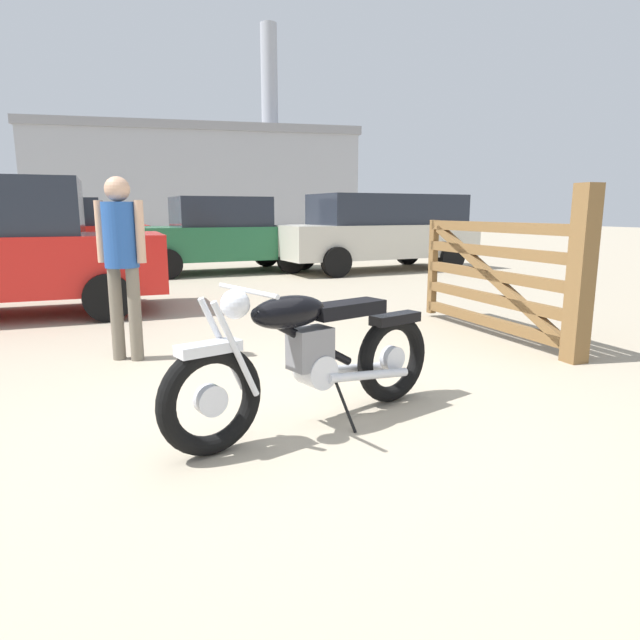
{
  "coord_description": "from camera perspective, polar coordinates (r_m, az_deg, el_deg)",
  "views": [
    {
      "loc": [
        -0.96,
        -3.4,
        1.36
      ],
      "look_at": [
        0.26,
        0.39,
        0.57
      ],
      "focal_mm": 31.01,
      "sensor_mm": 36.0,
      "label": 1
    }
  ],
  "objects": [
    {
      "name": "industrial_building",
      "position": [
        38.9,
        -12.41,
        13.8
      ],
      "size": [
        20.63,
        10.84,
        13.44
      ],
      "rotation": [
        0.0,
        0.0,
        -0.09
      ],
      "color": "#9EA0A8",
      "rests_on": "ground_plane"
    },
    {
      "name": "bystander",
      "position": [
        5.3,
        -19.82,
        6.84
      ],
      "size": [
        0.42,
        0.3,
        1.66
      ],
      "rotation": [
        0.0,
        0.0,
        4.24
      ],
      "color": "#706656",
      "rests_on": "ground_plane"
    },
    {
      "name": "timber_gate",
      "position": [
        6.13,
        19.03,
        4.42
      ],
      "size": [
        0.28,
        2.54,
        1.6
      ],
      "rotation": [
        0.0,
        0.0,
        1.63
      ],
      "color": "brown",
      "rests_on": "ground_plane"
    },
    {
      "name": "dark_sedan_left",
      "position": [
        13.09,
        6.26,
        9.26
      ],
      "size": [
        4.9,
        2.46,
        1.74
      ],
      "rotation": [
        0.0,
        0.0,
        3.28
      ],
      "color": "black",
      "rests_on": "ground_plane"
    },
    {
      "name": "pale_sedan_back",
      "position": [
        12.73,
        -10.19,
        8.62
      ],
      "size": [
        4.37,
        2.28,
        1.67
      ],
      "rotation": [
        0.0,
        0.0,
        3.25
      ],
      "color": "black",
      "rests_on": "ground_plane"
    },
    {
      "name": "ground_plane",
      "position": [
        3.79,
        -1.91,
        -9.86
      ],
      "size": [
        80.0,
        80.0,
        0.0
      ],
      "primitive_type": "plane",
      "color": "tan"
    },
    {
      "name": "silver_sedan_mid",
      "position": [
        14.56,
        -25.68,
        8.01
      ],
      "size": [
        4.32,
        2.17,
        1.67
      ],
      "rotation": [
        0.0,
        0.0,
        3.22
      ],
      "color": "black",
      "rests_on": "ground_plane"
    },
    {
      "name": "vintage_motorcycle",
      "position": [
        3.5,
        -0.96,
        -3.86
      ],
      "size": [
        1.99,
        0.87,
        0.94
      ],
      "rotation": [
        0.0,
        0.0,
        3.5
      ],
      "color": "black",
      "rests_on": "ground_plane"
    }
  ]
}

